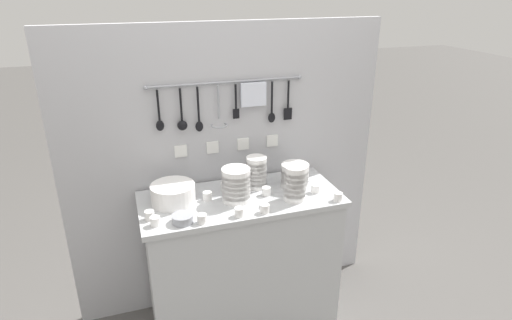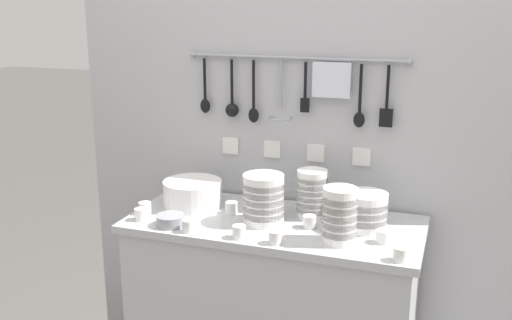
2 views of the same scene
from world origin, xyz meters
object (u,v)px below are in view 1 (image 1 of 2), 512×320
Objects in this scene: cup_front_right at (225,186)px; cup_centre at (266,191)px; bowl_stack_short_front at (256,172)px; cup_edge_near at (202,219)px; bowl_stack_back_corner at (295,183)px; steel_mixing_bowl at (183,219)px; bowl_stack_wide_centre at (295,175)px; cup_mid_row at (315,188)px; plate_stack at (173,194)px; cup_by_caddy at (155,221)px; cup_back_right at (338,197)px; cup_edge_far at (239,212)px; bowl_stack_tall_left at (236,185)px; cup_front_left at (150,215)px; cup_back_left at (207,196)px; cup_beside_plates at (265,208)px.

cup_centre is at bearing -33.31° from cup_front_right.
cup_edge_near is (-0.38, -0.30, -0.07)m from bowl_stack_short_front.
bowl_stack_back_corner is 1.84× the size of steel_mixing_bowl.
bowl_stack_wide_centre is 0.41m from cup_front_right.
cup_mid_row is at bearing 16.80° from bowl_stack_back_corner.
plate_stack is 0.24m from cup_by_caddy.
bowl_stack_short_front reaches higher than cup_edge_near.
cup_front_right is at bearing 150.10° from cup_back_right.
cup_edge_far is 0.19m from cup_edge_near.
bowl_stack_tall_left is 0.20m from bowl_stack_short_front.
cup_by_caddy and cup_front_left have the same top height.
bowl_stack_back_corner is at bearing 4.72° from steel_mixing_bowl.
bowl_stack_wide_centre is 0.67× the size of plate_stack.
bowl_stack_back_corner reaches higher than steel_mixing_bowl.
cup_front_left is (-0.43, 0.11, 0.00)m from cup_edge_far.
cup_back_left and cup_edge_near have the same top height.
bowl_stack_tall_left reaches higher than plate_stack.
cup_by_caddy is 1.00× the size of cup_front_left.
bowl_stack_back_corner is 0.17m from cup_mid_row.
cup_beside_plates is (0.43, -0.26, -0.03)m from plate_stack.
bowl_stack_back_corner is (0.30, -0.09, 0.00)m from bowl_stack_tall_left.
cup_edge_far is at bearing -5.65° from cup_by_caddy.
cup_mid_row is (0.60, -0.10, 0.00)m from cup_back_left.
steel_mixing_bowl is 0.40m from cup_front_right.
cup_front_left is at bearing 152.26° from steel_mixing_bowl.
plate_stack is 0.31m from cup_front_right.
cup_back_left is at bearing 49.32° from steel_mixing_bowl.
cup_edge_far is 0.56m from cup_back_right.
cup_back_right is (0.07, -0.13, 0.00)m from cup_mid_row.
cup_beside_plates is at bearing -67.76° from cup_front_right.
cup_back_left is (-0.52, -0.01, -0.05)m from bowl_stack_wide_centre.
plate_stack is 0.79m from cup_mid_row.
cup_mid_row is at bearing -53.77° from bowl_stack_wide_centre.
bowl_stack_short_front is 3.86× the size of cup_front_right.
cup_edge_far and cup_centre have the same top height.
bowl_stack_back_corner reaches higher than cup_centre.
cup_by_caddy is 0.23m from cup_edge_near.
bowl_stack_tall_left is 3.89× the size of cup_back_left.
plate_stack reaches higher than cup_centre.
bowl_stack_tall_left is at bearing 24.04° from steel_mixing_bowl.
cup_back_right is at bearing -2.32° from steel_mixing_bowl.
cup_beside_plates is (0.33, 0.00, 0.00)m from cup_edge_near.
cup_mid_row is (0.67, 0.13, 0.00)m from cup_edge_near.
cup_by_caddy is (-0.45, -0.13, -0.07)m from bowl_stack_tall_left.
cup_edge_near is at bearing -122.09° from cup_front_right.
cup_front_left is at bearing -172.57° from bowl_stack_tall_left.
cup_by_caddy reaches higher than steel_mixing_bowl.
plate_stack is 0.51m from cup_centre.
bowl_stack_tall_left reaches higher than cup_centre.
cup_back_left is at bearing 172.18° from cup_centre.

